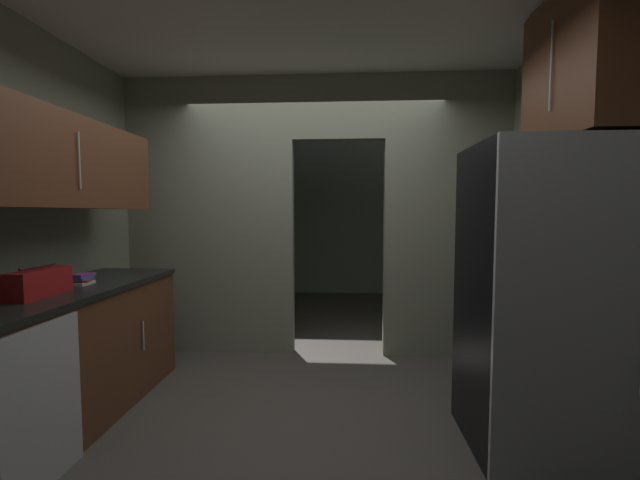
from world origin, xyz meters
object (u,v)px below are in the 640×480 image
Objects in this scene: boombox at (38,283)px; dishwasher at (43,408)px; book_stack at (82,279)px; refrigerator at (538,299)px.

dishwasher is at bearing -52.20° from boombox.
book_stack is (-0.30, 0.79, 0.53)m from dishwasher.
book_stack is (-0.00, 0.41, -0.05)m from boombox.
dishwasher is (-2.70, -0.55, -0.48)m from refrigerator.
refrigerator is 10.41× the size of book_stack.
book_stack reaches higher than dishwasher.
boombox is 0.41m from book_stack.
book_stack is at bearing 90.40° from boombox.
dishwasher is at bearing -69.17° from book_stack.
boombox is 2.31× the size of book_stack.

